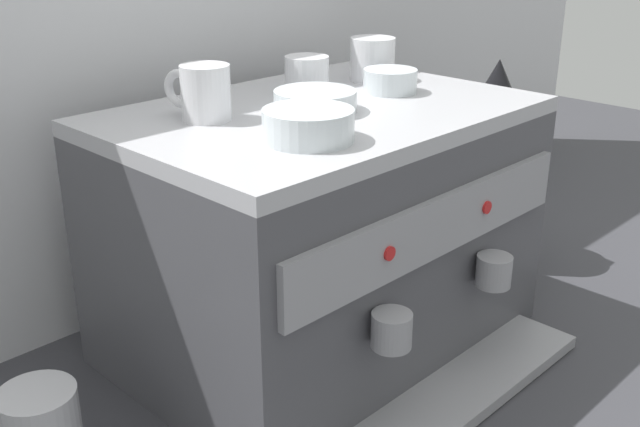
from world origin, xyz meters
TOP-DOWN VIEW (x-y plane):
  - ground_plane at (0.00, 0.00)m, footprint 4.00×4.00m
  - tiled_backsplash_wall at (0.00, 0.34)m, footprint 2.80×0.03m
  - espresso_machine at (0.00, -0.00)m, footprint 0.66×0.57m
  - ceramic_cup_0 at (-0.17, 0.07)m, footprint 0.07×0.11m
  - ceramic_cup_1 at (0.06, 0.09)m, footprint 0.10×0.09m
  - ceramic_cup_2 at (0.21, 0.08)m, footprint 0.08×0.12m
  - ceramic_bowl_0 at (0.16, -0.01)m, footprint 0.09×0.09m
  - ceramic_bowl_1 at (-0.14, -0.12)m, footprint 0.12×0.12m
  - ceramic_bowl_2 at (-0.02, -0.01)m, footprint 0.13×0.13m
  - coffee_grinder at (0.48, -0.02)m, footprint 0.16×0.16m

SIDE VIEW (x-z plane):
  - ground_plane at x=0.00m, z-range 0.00..0.00m
  - coffee_grinder at x=0.48m, z-range -0.01..0.42m
  - espresso_machine at x=0.00m, z-range 0.00..0.41m
  - ceramic_bowl_2 at x=-0.02m, z-range 0.41..0.44m
  - ceramic_bowl_0 at x=0.16m, z-range 0.41..0.45m
  - ceramic_bowl_1 at x=-0.14m, z-range 0.41..0.46m
  - ceramic_cup_1 at x=0.06m, z-range 0.41..0.47m
  - ceramic_cup_2 at x=0.21m, z-range 0.41..0.49m
  - ceramic_cup_0 at x=-0.17m, z-range 0.41..0.49m
  - tiled_backsplash_wall at x=0.00m, z-range 0.00..0.94m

